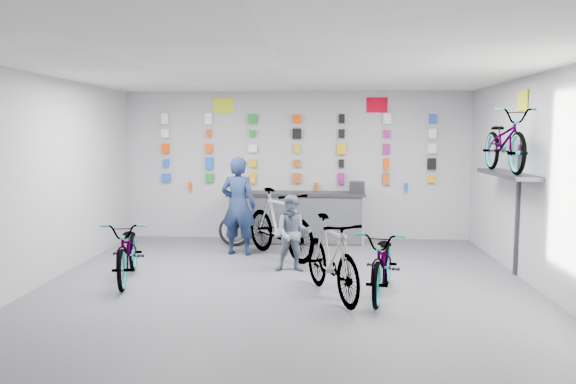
# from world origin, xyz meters

# --- Properties ---
(floor) EXTENTS (8.00, 8.00, 0.00)m
(floor) POSITION_xyz_m (0.00, 0.00, 0.00)
(floor) COLOR #515156
(floor) RESTS_ON ground
(ceiling) EXTENTS (8.00, 8.00, 0.00)m
(ceiling) POSITION_xyz_m (0.00, 0.00, 3.00)
(ceiling) COLOR white
(ceiling) RESTS_ON wall_back
(wall_back) EXTENTS (7.00, 0.00, 7.00)m
(wall_back) POSITION_xyz_m (0.00, 4.00, 1.50)
(wall_back) COLOR #B9B9BC
(wall_back) RESTS_ON floor
(wall_front) EXTENTS (7.00, 0.00, 7.00)m
(wall_front) POSITION_xyz_m (0.00, -4.00, 1.50)
(wall_front) COLOR #B9B9BC
(wall_front) RESTS_ON floor
(wall_left) EXTENTS (0.00, 8.00, 8.00)m
(wall_left) POSITION_xyz_m (-3.50, 0.00, 1.50)
(wall_left) COLOR #B9B9BC
(wall_left) RESTS_ON floor
(wall_right) EXTENTS (0.00, 8.00, 8.00)m
(wall_right) POSITION_xyz_m (3.50, 0.00, 1.50)
(wall_right) COLOR #B9B9BC
(wall_right) RESTS_ON floor
(counter) EXTENTS (2.70, 0.66, 1.00)m
(counter) POSITION_xyz_m (0.00, 3.54, 0.49)
(counter) COLOR black
(counter) RESTS_ON floor
(merch_wall) EXTENTS (5.57, 0.08, 1.56)m
(merch_wall) POSITION_xyz_m (0.03, 3.93, 1.80)
(merch_wall) COLOR blue
(merch_wall) RESTS_ON wall_back
(wall_bracket) EXTENTS (0.39, 1.90, 2.00)m
(wall_bracket) POSITION_xyz_m (3.33, 1.20, 1.46)
(wall_bracket) COLOR #333338
(wall_bracket) RESTS_ON wall_right
(sign_left) EXTENTS (0.42, 0.02, 0.30)m
(sign_left) POSITION_xyz_m (-1.50, 3.98, 2.72)
(sign_left) COLOR yellow
(sign_left) RESTS_ON wall_back
(sign_right) EXTENTS (0.42, 0.02, 0.30)m
(sign_right) POSITION_xyz_m (1.60, 3.98, 2.72)
(sign_right) COLOR red
(sign_right) RESTS_ON wall_back
(sign_side) EXTENTS (0.02, 0.40, 0.30)m
(sign_side) POSITION_xyz_m (3.48, 1.20, 2.65)
(sign_side) COLOR yellow
(sign_side) RESTS_ON wall_right
(bike_left) EXTENTS (0.95, 1.84, 0.92)m
(bike_left) POSITION_xyz_m (-2.33, 0.52, 0.46)
(bike_left) COLOR gray
(bike_left) RESTS_ON floor
(bike_center) EXTENTS (1.11, 1.86, 1.08)m
(bike_center) POSITION_xyz_m (0.63, -0.14, 0.54)
(bike_center) COLOR gray
(bike_center) RESTS_ON floor
(bike_right) EXTENTS (0.98, 1.85, 0.92)m
(bike_right) POSITION_xyz_m (1.33, -0.04, 0.46)
(bike_right) COLOR gray
(bike_right) RESTS_ON floor
(bike_service) EXTENTS (1.67, 1.92, 1.20)m
(bike_service) POSITION_xyz_m (-0.23, 2.19, 0.60)
(bike_service) COLOR gray
(bike_service) RESTS_ON floor
(bike_wall) EXTENTS (0.63, 1.80, 0.95)m
(bike_wall) POSITION_xyz_m (3.25, 1.20, 2.05)
(bike_wall) COLOR gray
(bike_wall) RESTS_ON wall_bracket
(clerk) EXTENTS (0.71, 0.53, 1.75)m
(clerk) POSITION_xyz_m (-0.97, 2.39, 0.88)
(clerk) COLOR #172548
(clerk) RESTS_ON floor
(customer) EXTENTS (0.60, 0.47, 1.21)m
(customer) POSITION_xyz_m (0.06, 1.21, 0.60)
(customer) COLOR slate
(customer) RESTS_ON floor
(spare_wheel) EXTENTS (0.66, 0.43, 0.60)m
(spare_wheel) POSITION_xyz_m (-1.17, 3.17, 0.29)
(spare_wheel) COLOR black
(spare_wheel) RESTS_ON floor
(register) EXTENTS (0.28, 0.30, 0.22)m
(register) POSITION_xyz_m (1.19, 3.55, 1.11)
(register) COLOR black
(register) RESTS_ON counter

